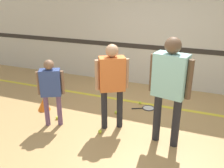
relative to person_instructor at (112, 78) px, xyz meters
name	(u,v)px	position (x,y,z in m)	size (l,w,h in m)	color
ground_plane	(123,127)	(0.21, 0.06, -0.98)	(16.00, 16.00, 0.00)	tan
wall_back	(155,24)	(0.21, 2.41, 0.62)	(16.00, 0.07, 3.20)	beige
floor_stripe	(140,103)	(0.21, 1.20, -0.97)	(14.40, 0.10, 0.01)	yellow
person_instructor	(112,78)	(0.00, 0.00, 0.00)	(0.53, 0.43, 1.58)	#232328
person_student_left	(51,86)	(-1.06, -0.32, -0.18)	(0.44, 0.34, 1.28)	#6B4C70
person_student_right	(170,81)	(1.01, -0.14, 0.13)	(0.67, 0.37, 1.79)	#232328
racket_spare_on_floor	(147,108)	(0.44, 0.98, -0.97)	(0.51, 0.36, 0.03)	#28282D
tennis_ball_near_instructor	(100,131)	(-0.12, -0.28, -0.94)	(0.07, 0.07, 0.07)	#CCE038
tennis_ball_by_spare_racket	(140,103)	(0.24, 1.13, -0.94)	(0.07, 0.07, 0.07)	#CCE038
tennis_ball_stray_left	(116,112)	(-0.11, 0.51, -0.94)	(0.07, 0.07, 0.07)	#CCE038
tennis_ball_stray_right	(57,118)	(-1.12, -0.13, -0.94)	(0.07, 0.07, 0.07)	#CCE038
training_cone	(44,104)	(-1.61, 0.13, -0.85)	(0.27, 0.27, 0.26)	orange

